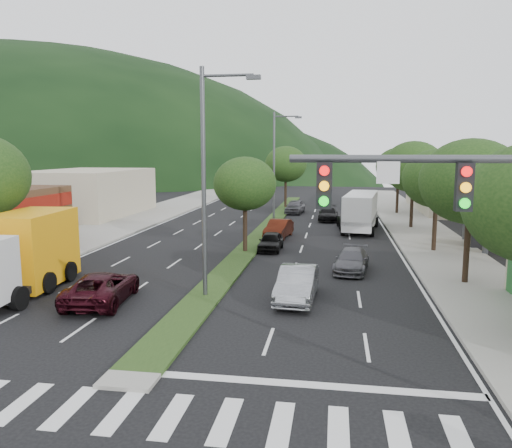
% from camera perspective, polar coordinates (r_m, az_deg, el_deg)
% --- Properties ---
extents(ground, '(160.00, 160.00, 0.00)m').
position_cam_1_polar(ground, '(15.58, -13.67, -16.46)').
color(ground, black).
rests_on(ground, ground).
extents(sidewalk_right, '(5.00, 90.00, 0.15)m').
position_cam_1_polar(sidewalk_right, '(39.14, 19.01, -1.54)').
color(sidewalk_right, gray).
rests_on(sidewalk_right, ground).
extents(sidewalk_left, '(6.00, 90.00, 0.15)m').
position_cam_1_polar(sidewalk_left, '(42.81, -16.89, -0.63)').
color(sidewalk_left, gray).
rests_on(sidewalk_left, ground).
extents(median, '(1.60, 56.00, 0.12)m').
position_cam_1_polar(median, '(41.88, 1.20, -0.48)').
color(median, '#1A3312').
rests_on(median, ground).
extents(crosswalk, '(19.00, 2.20, 0.01)m').
position_cam_1_polar(crosswalk, '(13.95, -17.02, -19.66)').
color(crosswalk, silver).
rests_on(crosswalk, ground).
extents(traffic_signal, '(6.12, 0.40, 7.00)m').
position_cam_1_polar(traffic_signal, '(12.09, 25.19, -1.15)').
color(traffic_signal, '#47494C').
rests_on(traffic_signal, ground).
extents(bldg_left_far, '(9.00, 14.00, 4.60)m').
position_cam_1_polar(bldg_left_far, '(53.23, -18.59, 3.40)').
color(bldg_left_far, '#BCAE96').
rests_on(bldg_left_far, ground).
extents(bldg_right_far, '(10.00, 16.00, 5.20)m').
position_cam_1_polar(bldg_right_far, '(58.79, 22.72, 3.91)').
color(bldg_right_far, '#BCAE96').
rests_on(bldg_right_far, ground).
extents(hill_far, '(176.00, 132.00, 82.00)m').
position_cam_1_polar(hill_far, '(150.02, -25.88, 5.02)').
color(hill_far, black).
rests_on(hill_far, ground).
extents(tree_r_b, '(4.80, 4.80, 6.94)m').
position_cam_1_polar(tree_r_b, '(25.83, 23.35, 4.47)').
color(tree_r_b, black).
rests_on(tree_r_b, sidewalk_right).
extents(tree_r_c, '(4.40, 4.40, 6.48)m').
position_cam_1_polar(tree_r_c, '(33.65, 20.00, 4.89)').
color(tree_r_c, black).
rests_on(tree_r_c, sidewalk_right).
extents(tree_r_d, '(5.00, 5.00, 7.17)m').
position_cam_1_polar(tree_r_d, '(43.49, 17.56, 6.24)').
color(tree_r_d, black).
rests_on(tree_r_d, sidewalk_right).
extents(tree_r_e, '(4.60, 4.60, 6.71)m').
position_cam_1_polar(tree_r_e, '(53.40, 15.98, 6.31)').
color(tree_r_e, black).
rests_on(tree_r_e, sidewalk_right).
extents(tree_med_near, '(4.00, 4.00, 6.02)m').
position_cam_1_polar(tree_med_near, '(31.58, -1.27, 4.61)').
color(tree_med_near, black).
rests_on(tree_med_near, median).
extents(tree_med_far, '(4.80, 4.80, 6.94)m').
position_cam_1_polar(tree_med_far, '(57.30, 3.42, 6.85)').
color(tree_med_far, black).
rests_on(tree_med_far, median).
extents(streetlight_near, '(2.60, 0.25, 10.00)m').
position_cam_1_polar(streetlight_near, '(21.71, -5.50, 5.95)').
color(streetlight_near, '#47494C').
rests_on(streetlight_near, ground).
extents(streetlight_mid, '(2.60, 0.25, 10.00)m').
position_cam_1_polar(streetlight_mid, '(46.33, 2.32, 7.22)').
color(streetlight_mid, '#47494C').
rests_on(streetlight_mid, ground).
extents(sedan_silver, '(1.74, 4.50, 1.46)m').
position_cam_1_polar(sedan_silver, '(21.99, 4.72, -6.83)').
color(sedan_silver, gray).
rests_on(sedan_silver, ground).
extents(suv_maroon, '(2.76, 5.07, 1.35)m').
position_cam_1_polar(suv_maroon, '(22.59, -17.17, -6.92)').
color(suv_maroon, black).
rests_on(suv_maroon, ground).
extents(car_queue_a, '(1.47, 3.56, 1.21)m').
position_cam_1_polar(car_queue_a, '(32.75, 1.70, -2.00)').
color(car_queue_a, black).
rests_on(car_queue_a, ground).
extents(car_queue_b, '(2.19, 4.29, 1.19)m').
position_cam_1_polar(car_queue_b, '(27.60, 10.86, -4.11)').
color(car_queue_b, '#4C4B50').
rests_on(car_queue_b, ground).
extents(car_queue_c, '(1.98, 4.27, 1.36)m').
position_cam_1_polar(car_queue_c, '(37.64, 2.62, -0.54)').
color(car_queue_c, '#43160B').
rests_on(car_queue_c, ground).
extents(car_queue_d, '(2.39, 4.62, 1.25)m').
position_cam_1_polar(car_queue_d, '(42.38, 10.79, 0.25)').
color(car_queue_d, black).
rests_on(car_queue_d, ground).
extents(car_queue_e, '(2.08, 4.31, 1.42)m').
position_cam_1_polar(car_queue_e, '(52.44, 4.46, 1.99)').
color(car_queue_e, '#525157').
rests_on(car_queue_e, ground).
extents(car_queue_f, '(1.80, 4.36, 1.26)m').
position_cam_1_polar(car_queue_f, '(47.32, 8.26, 1.15)').
color(car_queue_f, black).
rests_on(car_queue_f, ground).
extents(box_truck, '(3.33, 7.51, 3.61)m').
position_cam_1_polar(box_truck, '(25.49, -25.07, -3.24)').
color(box_truck, silver).
rests_on(box_truck, ground).
extents(motorhome, '(3.40, 8.20, 3.06)m').
position_cam_1_polar(motorhome, '(41.74, 11.89, 1.48)').
color(motorhome, silver).
rests_on(motorhome, ground).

